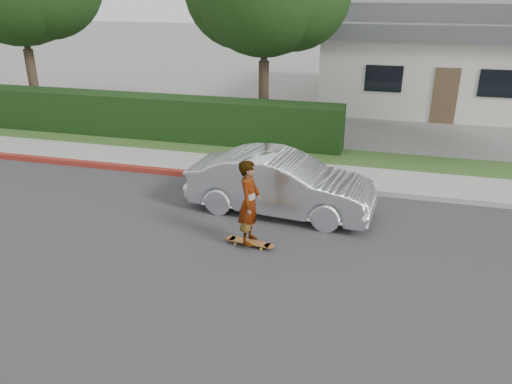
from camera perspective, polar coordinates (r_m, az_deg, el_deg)
ground at (r=10.97m, az=-18.65°, el=-5.42°), size 120.00×120.00×0.00m
road at (r=10.97m, az=-18.65°, el=-5.39°), size 60.00×8.00×0.01m
curb_far at (r=14.20m, az=-9.90°, el=2.26°), size 60.00×0.20×0.15m
curb_red_section at (r=16.85m, az=-25.62°, el=3.59°), size 12.00×0.21×0.15m
sidewalk_far at (r=14.97m, az=-8.49°, el=3.37°), size 60.00×1.60×0.12m
planting_strip at (r=16.38m, az=-6.32°, el=5.13°), size 60.00×1.60×0.10m
hedge at (r=17.98m, az=-14.80°, el=8.42°), size 15.00×1.00×1.50m
house at (r=24.22m, az=20.86°, el=14.49°), size 10.60×8.60×4.30m
skateboard at (r=10.19m, az=-0.73°, el=-5.76°), size 1.08×0.34×0.10m
skateboarder at (r=9.80m, az=-0.75°, el=-1.21°), size 0.42×0.64×1.74m
car_silver at (r=11.47m, az=2.80°, el=0.96°), size 4.40×1.86×1.41m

